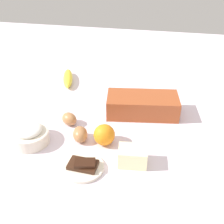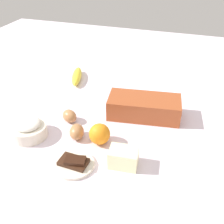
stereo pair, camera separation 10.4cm
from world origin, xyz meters
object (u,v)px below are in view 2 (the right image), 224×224
(banana, at_px, (77,76))
(egg_beside_bowl, at_px, (70,116))
(loaf_pan, at_px, (144,107))
(egg_near_butter, at_px, (77,132))
(orange_fruit, at_px, (101,134))
(chocolate_plate, at_px, (74,163))
(butter_block, at_px, (124,158))
(flour_bowl, at_px, (28,129))

(banana, height_order, egg_beside_bowl, egg_beside_bowl)
(loaf_pan, xyz_separation_m, egg_near_butter, (-0.20, -0.21, -0.02))
(egg_near_butter, height_order, egg_beside_bowl, egg_near_butter)
(orange_fruit, bearing_deg, loaf_pan, 63.44)
(banana, height_order, chocolate_plate, banana)
(egg_near_butter, bearing_deg, banana, 114.05)
(egg_near_butter, bearing_deg, loaf_pan, 47.14)
(loaf_pan, distance_m, banana, 0.44)
(orange_fruit, height_order, chocolate_plate, orange_fruit)
(butter_block, bearing_deg, flour_bowl, 173.96)
(banana, xyz_separation_m, butter_block, (0.38, -0.50, 0.01))
(banana, xyz_separation_m, orange_fruit, (0.28, -0.42, 0.02))
(loaf_pan, height_order, egg_beside_bowl, loaf_pan)
(loaf_pan, bearing_deg, banana, 143.47)
(loaf_pan, relative_size, butter_block, 3.28)
(butter_block, relative_size, chocolate_plate, 0.69)
(banana, relative_size, egg_beside_bowl, 2.99)
(butter_block, xyz_separation_m, chocolate_plate, (-0.15, -0.05, -0.02))
(flour_bowl, xyz_separation_m, butter_block, (0.36, -0.04, -0.00))
(orange_fruit, bearing_deg, egg_near_butter, 179.73)
(egg_beside_bowl, xyz_separation_m, chocolate_plate, (0.12, -0.22, -0.01))
(loaf_pan, distance_m, egg_near_butter, 0.29)
(flour_bowl, distance_m, chocolate_plate, 0.24)
(flour_bowl, xyz_separation_m, chocolate_plate, (0.22, -0.09, -0.02))
(egg_beside_bowl, height_order, chocolate_plate, egg_beside_bowl)
(flour_bowl, height_order, chocolate_plate, flour_bowl)
(flour_bowl, bearing_deg, egg_near_butter, 14.14)
(flour_bowl, relative_size, egg_near_butter, 1.88)
(loaf_pan, xyz_separation_m, orange_fruit, (-0.11, -0.21, -0.00))
(chocolate_plate, bearing_deg, egg_near_butter, 109.96)
(butter_block, bearing_deg, chocolate_plate, -160.26)
(loaf_pan, distance_m, butter_block, 0.29)
(loaf_pan, distance_m, chocolate_plate, 0.38)
(chocolate_plate, bearing_deg, egg_beside_bowl, 118.21)
(orange_fruit, relative_size, egg_beside_bowl, 1.16)
(egg_near_butter, bearing_deg, chocolate_plate, -70.04)
(orange_fruit, bearing_deg, butter_block, -37.55)
(orange_fruit, distance_m, butter_block, 0.13)
(banana, distance_m, chocolate_plate, 0.60)
(butter_block, distance_m, egg_beside_bowl, 0.31)
(banana, xyz_separation_m, egg_near_butter, (0.19, -0.42, 0.01))
(butter_block, bearing_deg, egg_near_butter, 157.44)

